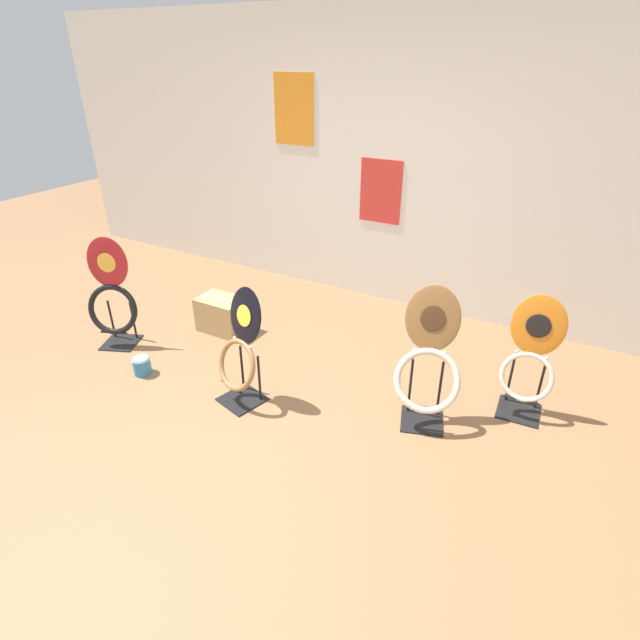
{
  "coord_description": "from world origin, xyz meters",
  "views": [
    {
      "loc": [
        1.68,
        -1.81,
        2.22
      ],
      "look_at": [
        0.18,
        0.87,
        0.55
      ],
      "focal_mm": 28.0,
      "sensor_mm": 36.0,
      "label": 1
    }
  ],
  "objects_px": {
    "storage_box": "(222,314)",
    "toilet_seat_display_orange_sun": "(531,358)",
    "paint_can": "(142,365)",
    "toilet_seat_display_woodgrain": "(428,367)",
    "toilet_seat_display_jazz_black": "(240,352)",
    "toilet_seat_display_crimson_swirl": "(112,301)"
  },
  "relations": [
    {
      "from": "toilet_seat_display_orange_sun",
      "to": "toilet_seat_display_crimson_swirl",
      "type": "distance_m",
      "value": 3.23
    },
    {
      "from": "toilet_seat_display_woodgrain",
      "to": "paint_can",
      "type": "distance_m",
      "value": 2.18
    },
    {
      "from": "toilet_seat_display_crimson_swirl",
      "to": "paint_can",
      "type": "distance_m",
      "value": 0.65
    },
    {
      "from": "toilet_seat_display_woodgrain",
      "to": "paint_can",
      "type": "bearing_deg",
      "value": -165.59
    },
    {
      "from": "toilet_seat_display_jazz_black",
      "to": "storage_box",
      "type": "bearing_deg",
      "value": 136.81
    },
    {
      "from": "toilet_seat_display_crimson_swirl",
      "to": "storage_box",
      "type": "relative_size",
      "value": 2.28
    },
    {
      "from": "toilet_seat_display_woodgrain",
      "to": "toilet_seat_display_jazz_black",
      "type": "bearing_deg",
      "value": -160.99
    },
    {
      "from": "storage_box",
      "to": "toilet_seat_display_orange_sun",
      "type": "bearing_deg",
      "value": 2.34
    },
    {
      "from": "toilet_seat_display_crimson_swirl",
      "to": "storage_box",
      "type": "distance_m",
      "value": 0.91
    },
    {
      "from": "paint_can",
      "to": "storage_box",
      "type": "distance_m",
      "value": 0.86
    },
    {
      "from": "toilet_seat_display_crimson_swirl",
      "to": "toilet_seat_display_jazz_black",
      "type": "bearing_deg",
      "value": -4.5
    },
    {
      "from": "toilet_seat_display_jazz_black",
      "to": "paint_can",
      "type": "distance_m",
      "value": 0.95
    },
    {
      "from": "toilet_seat_display_woodgrain",
      "to": "toilet_seat_display_jazz_black",
      "type": "xyz_separation_m",
      "value": [
        -1.19,
        -0.41,
        -0.03
      ]
    },
    {
      "from": "toilet_seat_display_orange_sun",
      "to": "paint_can",
      "type": "height_order",
      "value": "toilet_seat_display_orange_sun"
    },
    {
      "from": "toilet_seat_display_jazz_black",
      "to": "storage_box",
      "type": "relative_size",
      "value": 2.08
    },
    {
      "from": "toilet_seat_display_woodgrain",
      "to": "toilet_seat_display_orange_sun",
      "type": "bearing_deg",
      "value": 36.95
    },
    {
      "from": "toilet_seat_display_orange_sun",
      "to": "toilet_seat_display_crimson_swirl",
      "type": "bearing_deg",
      "value": -167.06
    },
    {
      "from": "toilet_seat_display_jazz_black",
      "to": "storage_box",
      "type": "xyz_separation_m",
      "value": [
        -0.78,
        0.73,
        -0.24
      ]
    },
    {
      "from": "storage_box",
      "to": "toilet_seat_display_woodgrain",
      "type": "bearing_deg",
      "value": -9.17
    },
    {
      "from": "toilet_seat_display_woodgrain",
      "to": "toilet_seat_display_jazz_black",
      "type": "relative_size",
      "value": 1.09
    },
    {
      "from": "toilet_seat_display_orange_sun",
      "to": "paint_can",
      "type": "relative_size",
      "value": 6.15
    },
    {
      "from": "toilet_seat_display_crimson_swirl",
      "to": "toilet_seat_display_jazz_black",
      "type": "relative_size",
      "value": 1.1
    }
  ]
}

